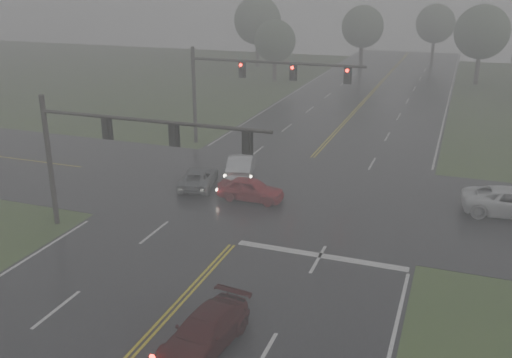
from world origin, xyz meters
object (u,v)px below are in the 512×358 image
at_px(sedan_red, 251,200).
at_px(signal_gantry_far, 244,79).
at_px(sedan_maroon, 205,347).
at_px(sedan_silver, 241,176).
at_px(pickup_white, 511,215).
at_px(signal_gantry_near, 109,142).
at_px(car_grey, 199,187).

height_order(sedan_red, signal_gantry_far, signal_gantry_far).
xyz_separation_m(sedan_maroon, sedan_silver, (-5.79, 18.36, 0.00)).
xyz_separation_m(sedan_red, signal_gantry_far, (-4.61, 10.71, 5.47)).
relative_size(pickup_white, signal_gantry_far, 0.40).
bearing_deg(signal_gantry_near, pickup_white, 26.45).
relative_size(sedan_maroon, car_grey, 1.05).
relative_size(sedan_maroon, sedan_silver, 0.99).
xyz_separation_m(car_grey, signal_gantry_near, (-0.99, -7.96, 5.05)).
bearing_deg(sedan_red, sedan_maroon, -165.91).
relative_size(pickup_white, signal_gantry_near, 0.44).
height_order(car_grey, signal_gantry_near, signal_gantry_near).
bearing_deg(pickup_white, sedan_red, 95.43).
distance_m(sedan_silver, signal_gantry_far, 9.02).
bearing_deg(car_grey, pickup_white, 172.33).
bearing_deg(sedan_silver, car_grey, 42.62).
bearing_deg(signal_gantry_near, sedan_silver, 75.44).
distance_m(sedan_silver, pickup_white, 17.09).
xyz_separation_m(sedan_red, pickup_white, (14.89, 2.96, 0.00)).
relative_size(sedan_red, sedan_silver, 0.88).
bearing_deg(signal_gantry_near, car_grey, 82.94).
distance_m(sedan_maroon, car_grey, 17.21).
xyz_separation_m(signal_gantry_near, signal_gantry_far, (0.40, 17.64, 0.42)).
xyz_separation_m(sedan_maroon, pickup_white, (11.28, 17.37, 0.00)).
height_order(sedan_silver, signal_gantry_far, signal_gantry_far).
distance_m(sedan_silver, car_grey, 3.47).
relative_size(sedan_red, pickup_white, 0.73).
relative_size(sedan_silver, pickup_white, 0.83).
bearing_deg(pickup_white, signal_gantry_near, 110.63).
relative_size(car_grey, signal_gantry_far, 0.31).
height_order(sedan_maroon, signal_gantry_far, signal_gantry_far).
height_order(signal_gantry_near, signal_gantry_far, signal_gantry_far).
height_order(sedan_maroon, sedan_silver, sedan_silver).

